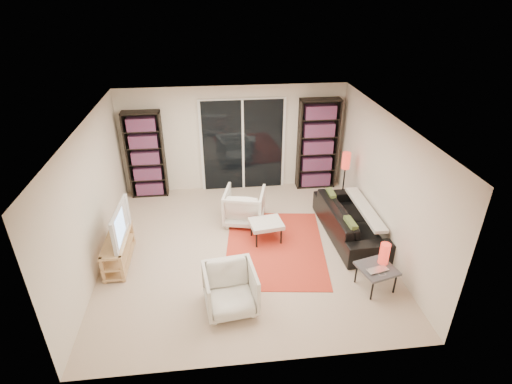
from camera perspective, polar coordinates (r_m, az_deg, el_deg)
floor at (r=7.42m, az=-1.67°, el=-8.02°), size 5.00×5.00×0.00m
wall_back at (r=9.07m, az=-3.19°, el=7.56°), size 5.00×0.02×2.40m
wall_front at (r=4.73m, az=0.90°, el=-14.03°), size 5.00×0.02×2.40m
wall_left at (r=7.07m, az=-22.45°, el=-0.91°), size 0.02×5.00×2.40m
wall_right at (r=7.39m, az=17.88°, el=1.22°), size 0.02×5.00×2.40m
ceiling at (r=6.31m, az=-1.97°, el=9.86°), size 5.00×5.00×0.02m
sliding_door at (r=9.10m, az=-1.89°, el=6.65°), size 1.92×0.08×2.16m
bookshelf_left at (r=9.10m, az=-15.47°, el=5.11°), size 0.80×0.30×1.95m
bookshelf_right at (r=9.26m, az=8.80°, el=6.72°), size 0.90×0.30×2.10m
tv_stand at (r=7.33m, az=-19.05°, el=-7.83°), size 0.36×1.13×0.50m
tv at (r=7.04m, az=-19.56°, el=-4.31°), size 0.18×1.03×0.59m
rug at (r=7.45m, az=2.72°, el=-7.86°), size 2.05×2.59×0.01m
sofa at (r=7.83m, az=13.24°, el=-4.01°), size 0.92×2.15×0.62m
armchair_back at (r=8.00m, az=-1.67°, el=-2.02°), size 0.94×0.95×0.72m
armchair_front at (r=6.05m, az=-3.69°, el=-13.73°), size 0.83×0.85×0.70m
ottoman at (r=7.45m, az=1.46°, el=-4.64°), size 0.65×0.56×0.40m
side_table at (r=6.64m, az=16.87°, el=-10.55°), size 0.65×0.65×0.40m
laptop at (r=6.51m, az=17.22°, el=-10.86°), size 0.38×0.29×0.03m
table_lamp at (r=6.65m, az=17.87°, el=-8.35°), size 0.16×0.16×0.35m
floor_lamp at (r=8.45m, az=12.65°, el=3.53°), size 0.19×0.19×1.27m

